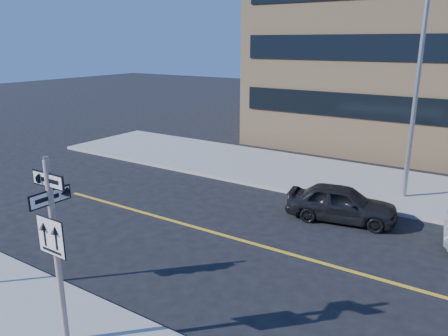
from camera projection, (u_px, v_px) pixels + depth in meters
The scene contains 4 objects.
ground at pixel (148, 293), 11.35m from camera, with size 120.00×120.00×0.00m, color black.
sign_pole at pixel (55, 243), 8.66m from camera, with size 0.92×0.92×4.06m.
parked_car_a at pixel (341, 203), 15.79m from camera, with size 3.90×1.57×1.33m, color black.
streetlight_a at pixel (416, 83), 16.53m from camera, with size 0.55×2.25×8.00m.
Camera 1 is at (7.15, -7.25, 6.28)m, focal length 35.00 mm.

